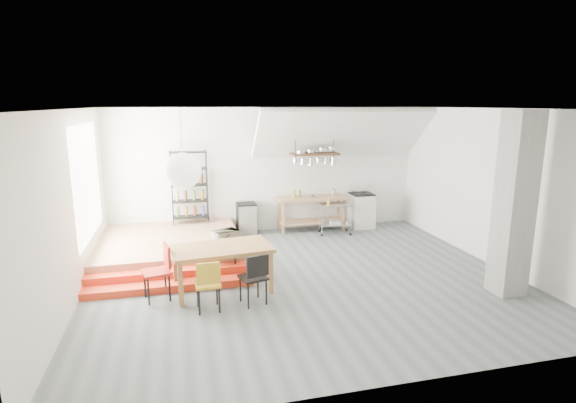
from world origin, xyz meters
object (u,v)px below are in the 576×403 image
object	(u,v)px
dining_table	(222,251)
mini_fridge	(247,219)
stove	(361,210)
rolling_cart	(335,214)

from	to	relation	value
dining_table	mini_fridge	xyz separation A→B (m)	(0.96, 3.40, -0.32)
dining_table	mini_fridge	bearing A→B (deg)	68.52
stove	rolling_cart	size ratio (longest dim) A/B	1.37
mini_fridge	stove	bearing A→B (deg)	-0.81
stove	rolling_cart	xyz separation A→B (m)	(-0.91, -0.46, 0.03)
dining_table	mini_fridge	size ratio (longest dim) A/B	2.22
dining_table	rolling_cart	distance (m)	4.30
rolling_cart	dining_table	bearing A→B (deg)	-129.88
dining_table	rolling_cart	bearing A→B (deg)	36.76
dining_table	mini_fridge	distance (m)	3.55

